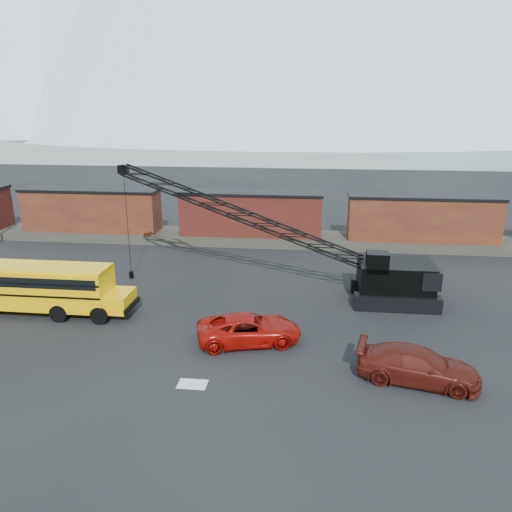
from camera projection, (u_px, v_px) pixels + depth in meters
The scene contains 10 objects.
ground at pixel (201, 345), 27.72m from camera, with size 160.00×160.00×0.00m, color black.
gravel_berm at pixel (251, 238), 48.51m from camera, with size 120.00×5.00×0.70m, color #413D35.
boxcar_west_near at pixel (91, 210), 49.59m from camera, with size 13.70×3.10×4.17m.
boxcar_mid at pixel (251, 214), 47.80m from camera, with size 13.70×3.10×4.17m.
boxcar_east_near at pixel (422, 218), 46.01m from camera, with size 13.70×3.10×4.17m.
snow_patch at pixel (192, 384), 23.86m from camera, with size 1.40×0.90×0.02m, color silver.
school_bus at pixel (38, 287), 31.50m from camera, with size 11.65×2.65×3.19m.
red_pickup at pixel (249, 329), 27.84m from camera, with size 2.68×5.80×1.61m, color #A60E08.
maroon_suv at pixel (418, 366), 23.91m from camera, with size 2.35×5.78×1.68m, color #4E140E.
crawler_crane at pixel (258, 222), 34.58m from camera, with size 22.52×4.85×8.86m.
Camera 1 is at (5.99, -24.52, 12.87)m, focal length 35.00 mm.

